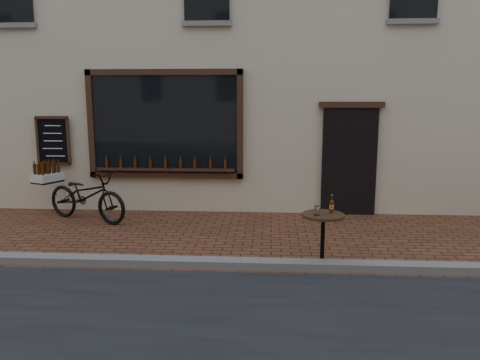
{
  "coord_description": "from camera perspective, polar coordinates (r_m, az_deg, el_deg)",
  "views": [
    {
      "loc": [
        0.27,
        -6.16,
        2.41
      ],
      "look_at": [
        -0.2,
        1.2,
        1.1
      ],
      "focal_mm": 35.0,
      "sensor_mm": 36.0,
      "label": 1
    }
  ],
  "objects": [
    {
      "name": "ground",
      "position": [
        6.62,
        1.08,
        -11.28
      ],
      "size": [
        90.0,
        90.0,
        0.0
      ],
      "primitive_type": "plane",
      "color": "#532E1B",
      "rests_on": "ground"
    },
    {
      "name": "kerb",
      "position": [
        6.78,
        1.16,
        -10.2
      ],
      "size": [
        90.0,
        0.25,
        0.12
      ],
      "primitive_type": "cube",
      "color": "slate",
      "rests_on": "ground"
    },
    {
      "name": "cargo_bicycle",
      "position": [
        9.68,
        -18.35,
        -1.72
      ],
      "size": [
        2.28,
        1.44,
        1.08
      ],
      "rotation": [
        0.0,
        0.0,
        1.16
      ],
      "color": "black",
      "rests_on": "ground"
    },
    {
      "name": "bistro_table",
      "position": [
        6.81,
        10.09,
        -5.9
      ],
      "size": [
        0.6,
        0.6,
        1.04
      ],
      "color": "black",
      "rests_on": "ground"
    }
  ]
}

